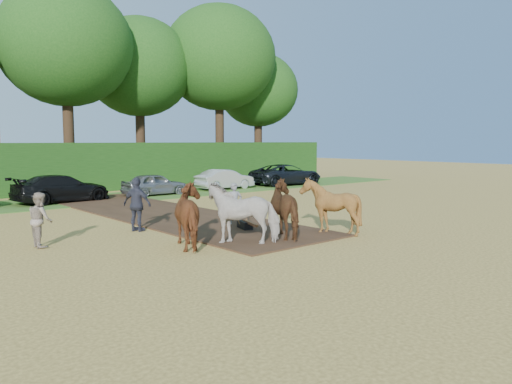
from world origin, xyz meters
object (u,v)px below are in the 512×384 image
spectator_near (40,220)px  spectator_far (137,205)px  parked_cars (85,187)px  plough_team (266,210)px

spectator_near → spectator_far: size_ratio=0.87×
spectator_far → parked_cars: 10.24m
spectator_far → spectator_near: bearing=71.7°
plough_team → spectator_near: bearing=148.5°
plough_team → parked_cars: (-0.22, 13.97, -0.24)m
spectator_near → parked_cars: spectator_near is taller
spectator_far → plough_team: 4.63m
spectator_far → parked_cars: bearing=-38.0°
plough_team → parked_cars: 13.97m
plough_team → spectator_far: bearing=121.2°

